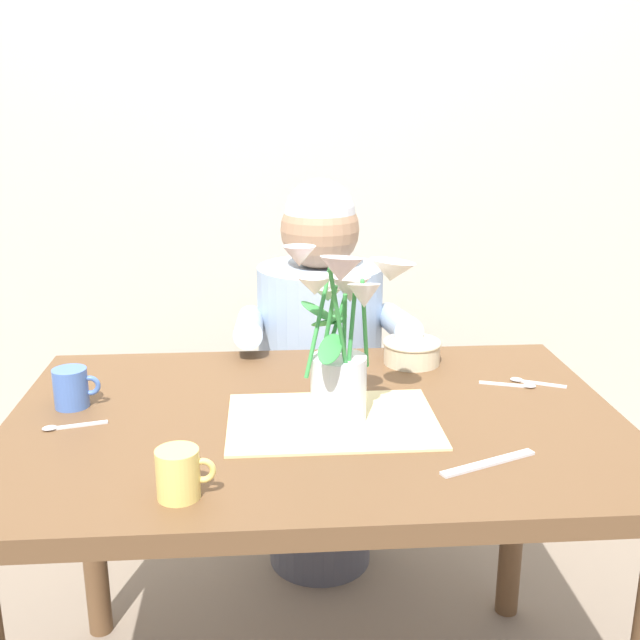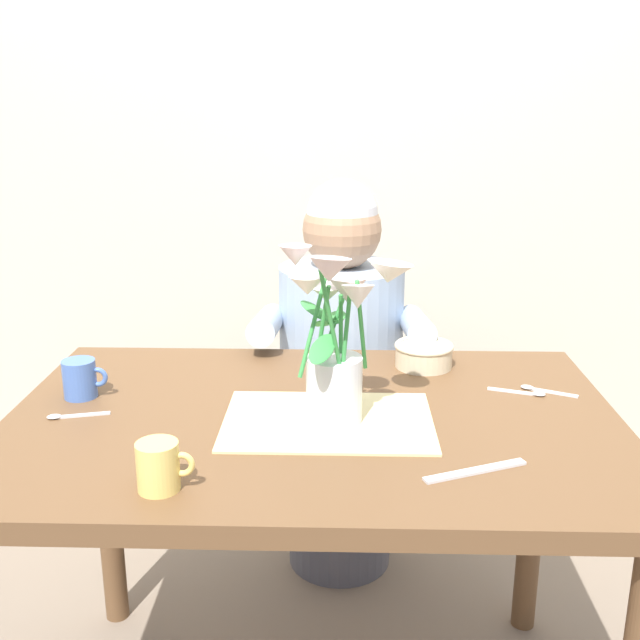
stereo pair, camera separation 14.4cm
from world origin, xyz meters
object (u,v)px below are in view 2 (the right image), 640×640
(seated_person, at_px, (341,385))
(ceramic_bowl, at_px, (424,354))
(flower_vase, at_px, (337,337))
(ceramic_mug, at_px, (80,379))
(tea_cup, at_px, (159,466))
(dinner_knife, at_px, (475,471))

(seated_person, distance_m, ceramic_bowl, 0.43)
(flower_vase, xyz_separation_m, ceramic_mug, (-0.53, 0.11, -0.13))
(tea_cup, bearing_deg, dinner_knife, 7.94)
(ceramic_bowl, bearing_deg, seated_person, 120.01)
(seated_person, relative_size, dinner_knife, 5.97)
(seated_person, bearing_deg, flower_vase, -88.89)
(ceramic_mug, bearing_deg, seated_person, 44.91)
(ceramic_bowl, distance_m, dinner_knife, 0.51)
(tea_cup, xyz_separation_m, ceramic_mug, (-0.25, 0.38, 0.00))
(dinner_knife, relative_size, tea_cup, 2.04)
(flower_vase, distance_m, ceramic_mug, 0.56)
(flower_vase, bearing_deg, seated_person, 89.41)
(seated_person, bearing_deg, dinner_knife, -73.32)
(dinner_knife, distance_m, tea_cup, 0.52)
(ceramic_mug, bearing_deg, dinner_knife, -21.82)
(flower_vase, bearing_deg, tea_cup, -136.60)
(flower_vase, relative_size, ceramic_bowl, 2.55)
(ceramic_bowl, height_order, dinner_knife, ceramic_bowl)
(seated_person, xyz_separation_m, ceramic_bowl, (0.19, -0.33, 0.21))
(flower_vase, relative_size, dinner_knife, 1.83)
(flower_vase, height_order, ceramic_bowl, flower_vase)
(seated_person, height_order, dinner_knife, seated_person)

